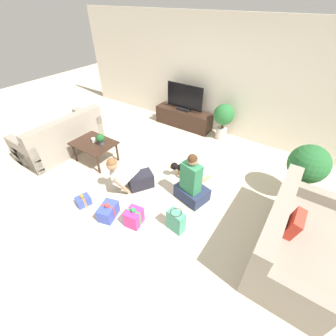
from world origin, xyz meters
name	(u,v)px	position (x,y,z in m)	size (l,w,h in m)	color
ground_plane	(154,184)	(0.00, 0.00, 0.00)	(16.00, 16.00, 0.00)	beige
wall_back	(221,79)	(0.00, 2.63, 1.30)	(8.40, 0.06, 2.60)	silver
sofa_left	(62,138)	(-2.41, -0.23, 0.31)	(0.88, 1.78, 0.85)	gray
sofa_right	(294,240)	(2.41, -0.10, 0.30)	(0.88, 1.78, 0.85)	gray
coffee_table	(94,145)	(-1.47, -0.09, 0.40)	(0.86, 0.65, 0.45)	#382319
tv_console	(184,118)	(-0.77, 2.34, 0.23)	(1.53, 0.43, 0.46)	#382319
tv	(184,99)	(-0.77, 2.34, 0.75)	(1.01, 0.20, 0.66)	black
potted_plant_back_right	(224,117)	(0.34, 2.29, 0.57)	(0.49, 0.49, 0.88)	beige
potted_plant_corner_right	(307,166)	(2.26, 1.15, 0.68)	(0.63, 0.63, 1.04)	beige
person_kneeling	(130,175)	(-0.27, -0.33, 0.33)	(0.66, 0.79, 0.76)	#23232D
person_sitting	(192,184)	(0.77, 0.07, 0.33)	(0.60, 0.56, 0.96)	#283351
dog	(183,167)	(0.33, 0.51, 0.22)	(0.44, 0.41, 0.34)	black
gift_box_a	(83,201)	(-0.68, -1.09, 0.08)	(0.24, 0.27, 0.22)	#3D51BC
gift_box_b	(108,211)	(-0.13, -1.04, 0.12)	(0.32, 0.39, 0.30)	#3D51BC
gift_box_c	(134,217)	(0.31, -0.90, 0.14)	(0.26, 0.29, 0.35)	#CC3389
gift_bag_a	(176,221)	(0.90, -0.63, 0.19)	(0.28, 0.19, 0.39)	#4CA384
mug	(94,140)	(-1.48, -0.06, 0.50)	(0.12, 0.08, 0.09)	silver
tabletop_plant	(101,139)	(-1.29, -0.03, 0.58)	(0.17, 0.17, 0.22)	#4C4C51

